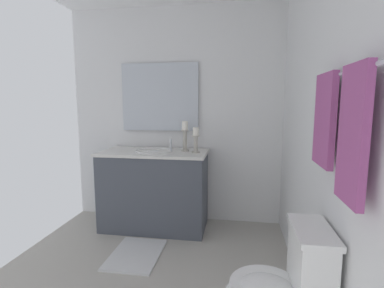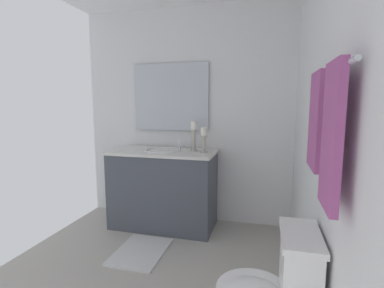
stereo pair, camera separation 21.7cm
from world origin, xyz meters
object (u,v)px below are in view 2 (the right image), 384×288
(vanity_cabinet, at_px, (163,188))
(bath_mat, at_px, (141,251))
(sink_basin, at_px, (163,154))
(towel_bar, at_px, (331,71))
(towel_center, at_px, (332,137))
(candle_holder_short, at_px, (194,135))
(candle_holder_tall, at_px, (204,139))
(towel_near_vanity, at_px, (316,121))
(mirror, at_px, (171,97))

(vanity_cabinet, distance_m, bath_mat, 0.75)
(sink_basin, distance_m, towel_bar, 2.20)
(vanity_cabinet, bearing_deg, towel_center, 36.67)
(candle_holder_short, bearing_deg, towel_bar, 31.37)
(sink_basin, distance_m, candle_holder_short, 0.40)
(vanity_cabinet, bearing_deg, bath_mat, 0.00)
(candle_holder_tall, xyz_separation_m, towel_center, (1.78, 0.87, 0.25))
(sink_basin, xyz_separation_m, candle_holder_tall, (0.01, 0.46, 0.18))
(sink_basin, height_order, towel_near_vanity, towel_near_vanity)
(candle_holder_tall, xyz_separation_m, towel_near_vanity, (1.40, 0.87, 0.29))
(candle_holder_tall, height_order, towel_near_vanity, towel_near_vanity)
(towel_center, bearing_deg, sink_basin, -143.35)
(sink_basin, distance_m, candle_holder_tall, 0.49)
(candle_holder_short, relative_size, towel_bar, 0.43)
(candle_holder_tall, relative_size, towel_bar, 0.35)
(towel_center, bearing_deg, candle_holder_tall, -153.93)
(candle_holder_short, bearing_deg, vanity_cabinet, -78.08)
(sink_basin, relative_size, towel_near_vanity, 0.85)
(sink_basin, bearing_deg, candle_holder_tall, 88.63)
(mirror, xyz_separation_m, towel_bar, (1.88, 1.35, 0.06))
(towel_bar, bearing_deg, candle_holder_short, -148.63)
(towel_near_vanity, bearing_deg, vanity_cabinet, -136.63)
(sink_basin, bearing_deg, bath_mat, -0.09)
(candle_holder_tall, bearing_deg, bath_mat, -36.97)
(towel_bar, height_order, towel_near_vanity, towel_near_vanity)
(sink_basin, height_order, bath_mat, sink_basin)
(candle_holder_tall, distance_m, towel_bar, 1.89)
(candle_holder_tall, bearing_deg, sink_basin, -91.37)
(candle_holder_short, xyz_separation_m, bath_mat, (0.70, -0.33, -1.03))
(vanity_cabinet, distance_m, towel_bar, 2.35)
(vanity_cabinet, bearing_deg, towel_bar, 40.17)
(vanity_cabinet, relative_size, mirror, 1.30)
(vanity_cabinet, xyz_separation_m, mirror, (-0.28, 0.00, 1.01))
(vanity_cabinet, distance_m, candle_holder_tall, 0.73)
(candle_holder_tall, bearing_deg, towel_near_vanity, 31.87)
(sink_basin, distance_m, towel_center, 2.27)
(mirror, xyz_separation_m, bath_mat, (0.91, 0.00, -1.44))
(mirror, distance_m, bath_mat, 1.70)
(towel_near_vanity, bearing_deg, candle_holder_short, -145.95)
(towel_center, bearing_deg, vanity_cabinet, -143.33)
(towel_near_vanity, distance_m, towel_center, 0.38)
(candle_holder_short, distance_m, towel_bar, 2.01)
(vanity_cabinet, distance_m, sink_basin, 0.39)
(vanity_cabinet, bearing_deg, candle_holder_short, 101.92)
(towel_center, xyz_separation_m, bath_mat, (-1.16, -1.33, -1.25))
(vanity_cabinet, distance_m, towel_near_vanity, 2.12)
(vanity_cabinet, relative_size, towel_near_vanity, 2.46)
(vanity_cabinet, xyz_separation_m, candle_holder_short, (-0.07, 0.33, 0.60))
(towel_center, bearing_deg, bath_mat, -131.14)
(vanity_cabinet, height_order, towel_bar, towel_bar)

